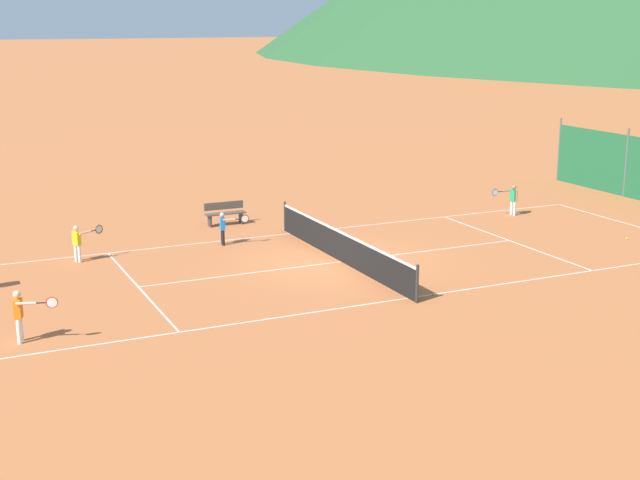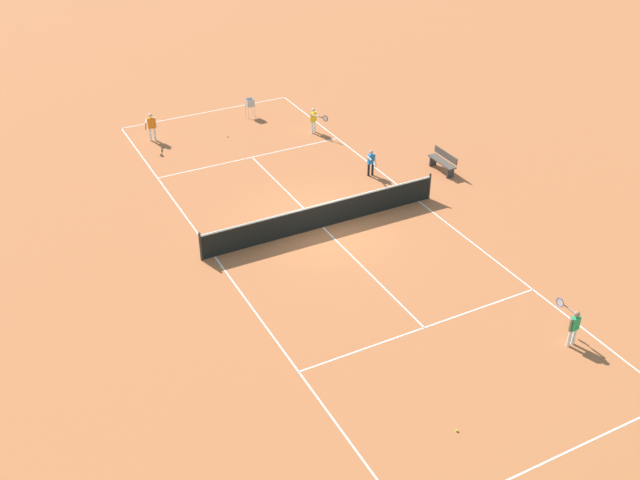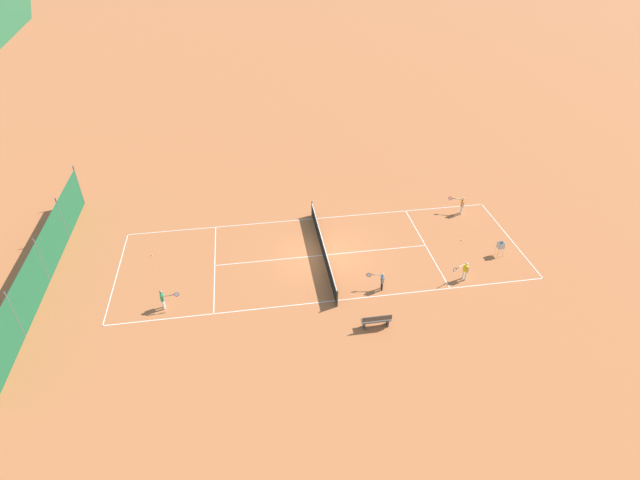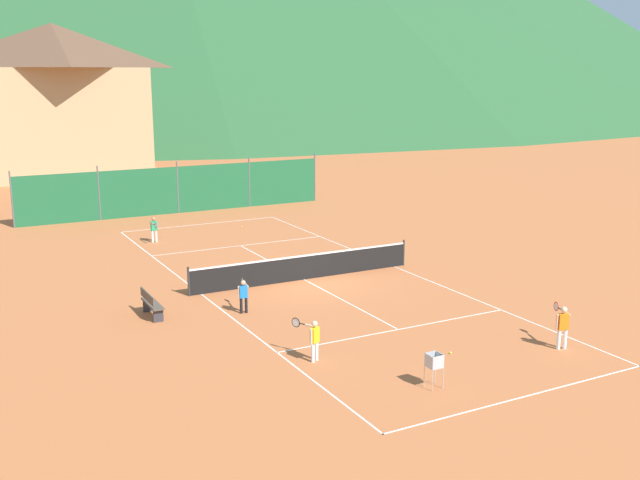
# 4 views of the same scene
# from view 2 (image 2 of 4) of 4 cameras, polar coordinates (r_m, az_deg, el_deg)

# --- Properties ---
(ground_plane) EXTENTS (600.00, 600.00, 0.00)m
(ground_plane) POSITION_cam_2_polar(r_m,az_deg,el_deg) (26.69, 0.21, 0.99)
(ground_plane) COLOR #BC6638
(court_line_markings) EXTENTS (8.25, 23.85, 0.01)m
(court_line_markings) POSITION_cam_2_polar(r_m,az_deg,el_deg) (26.69, 0.21, 0.99)
(court_line_markings) COLOR white
(court_line_markings) RESTS_ON ground
(tennis_net) EXTENTS (9.18, 0.08, 1.06)m
(tennis_net) POSITION_cam_2_polar(r_m,az_deg,el_deg) (26.43, 0.21, 1.91)
(tennis_net) COLOR #2D2D2D
(tennis_net) RESTS_ON ground
(player_far_service) EXTENTS (0.69, 0.97, 1.27)m
(player_far_service) POSITION_cam_2_polar(r_m,az_deg,el_deg) (33.66, -12.74, 8.52)
(player_far_service) COLOR white
(player_far_service) RESTS_ON ground
(player_far_baseline) EXTENTS (0.45, 1.00, 1.16)m
(player_far_baseline) POSITION_cam_2_polar(r_m,az_deg,el_deg) (33.67, -0.44, 9.22)
(player_far_baseline) COLOR white
(player_far_baseline) RESTS_ON ground
(player_near_service) EXTENTS (0.48, 0.93, 1.11)m
(player_near_service) POSITION_cam_2_polar(r_m,az_deg,el_deg) (29.92, 3.92, 6.00)
(player_near_service) COLOR black
(player_near_service) RESTS_ON ground
(player_near_baseline) EXTENTS (0.40, 1.00, 1.18)m
(player_near_baseline) POSITION_cam_2_polar(r_m,az_deg,el_deg) (22.21, 18.73, -6.11)
(player_near_baseline) COLOR white
(player_near_baseline) RESTS_ON ground
(tennis_ball_alley_left) EXTENTS (0.07, 0.07, 0.07)m
(tennis_ball_alley_left) POSITION_cam_2_polar(r_m,az_deg,el_deg) (24.70, -7.55, -2.08)
(tennis_ball_alley_left) COLOR #CCE033
(tennis_ball_alley_left) RESTS_ON ground
(tennis_ball_by_net_left) EXTENTS (0.07, 0.07, 0.07)m
(tennis_ball_by_net_left) POSITION_cam_2_polar(r_m,az_deg,el_deg) (19.33, 10.39, -14.09)
(tennis_ball_by_net_left) COLOR #CCE033
(tennis_ball_by_net_left) RESTS_ON ground
(tennis_ball_by_net_right) EXTENTS (0.07, 0.07, 0.07)m
(tennis_ball_by_net_right) POSITION_cam_2_polar(r_m,az_deg,el_deg) (33.76, -7.05, 7.85)
(tennis_ball_by_net_right) COLOR #CCE033
(tennis_ball_by_net_right) RESTS_ON ground
(ball_hopper) EXTENTS (0.36, 0.36, 0.89)m
(ball_hopper) POSITION_cam_2_polar(r_m,az_deg,el_deg) (35.49, -5.36, 10.29)
(ball_hopper) COLOR #B7B7BC
(ball_hopper) RESTS_ON ground
(courtside_bench) EXTENTS (0.36, 1.50, 0.84)m
(courtside_bench) POSITION_cam_2_polar(r_m,az_deg,el_deg) (30.72, 9.35, 5.94)
(courtside_bench) COLOR #51473D
(courtside_bench) RESTS_ON ground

